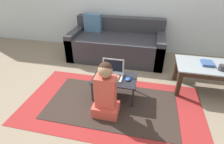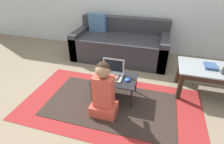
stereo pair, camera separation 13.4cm
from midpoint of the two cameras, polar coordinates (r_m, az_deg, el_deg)
name	(u,v)px [view 2 (the right image)]	position (r m, az deg, el deg)	size (l,w,h in m)	color
ground_plane	(108,94)	(2.68, 0.21, -7.20)	(16.00, 16.00, 0.00)	#7F705B
area_rug	(111,104)	(2.50, 1.14, -10.49)	(2.47, 1.33, 0.01)	maroon
couch	(121,44)	(3.67, 3.90, 9.06)	(1.88, 0.94, 0.83)	#2D2D33
coffee_table	(214,73)	(2.89, 31.41, -0.33)	(0.97, 0.55, 0.45)	gray
laptop_desk	(115,80)	(2.47, 2.39, -2.60)	(0.62, 0.42, 0.33)	black
laptop	(112,74)	(2.47, 1.53, -0.62)	(0.31, 0.23, 0.24)	#B7BCC6
computer_mouse	(127,80)	(2.40, 6.68, -2.50)	(0.07, 0.09, 0.03)	#234CB2
person_seated	(104,92)	(2.15, -0.95, -6.66)	(0.33, 0.35, 0.76)	#CC4C3D
book_on_table	(211,66)	(2.85, 30.70, 1.63)	(0.16, 0.19, 0.04)	#334C7F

